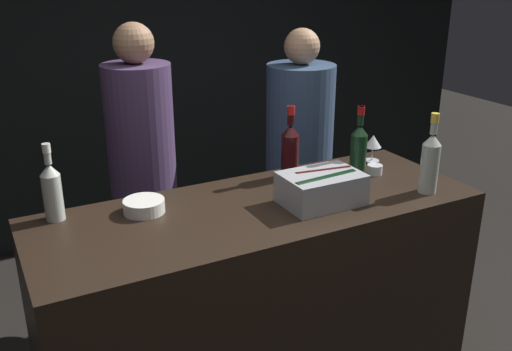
{
  "coord_description": "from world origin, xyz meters",
  "views": [
    {
      "loc": [
        -1.01,
        -1.54,
        2.0
      ],
      "look_at": [
        0.0,
        0.37,
        1.18
      ],
      "focal_mm": 40.0,
      "sensor_mm": 36.0,
      "label": 1
    }
  ],
  "objects_px": {
    "rose_wine_bottle": "(430,161)",
    "red_wine_bottle_tall": "(290,148)",
    "ice_bin_with_bottles": "(322,187)",
    "bowl_white": "(144,206)",
    "white_wine_bottle": "(52,189)",
    "person_in_hoodie": "(299,150)",
    "candle_votive": "(375,169)",
    "red_wine_bottle_burgundy": "(358,153)",
    "wine_glass": "(373,142)",
    "person_blond_tee": "(143,164)"
  },
  "relations": [
    {
      "from": "ice_bin_with_bottles",
      "to": "red_wine_bottle_burgundy",
      "type": "distance_m",
      "value": 0.28
    },
    {
      "from": "wine_glass",
      "to": "red_wine_bottle_tall",
      "type": "relative_size",
      "value": 0.4
    },
    {
      "from": "bowl_white",
      "to": "wine_glass",
      "type": "relative_size",
      "value": 1.23
    },
    {
      "from": "rose_wine_bottle",
      "to": "red_wine_bottle_tall",
      "type": "bearing_deg",
      "value": 134.86
    },
    {
      "from": "bowl_white",
      "to": "wine_glass",
      "type": "xyz_separation_m",
      "value": [
        1.19,
        0.07,
        0.07
      ]
    },
    {
      "from": "ice_bin_with_bottles",
      "to": "white_wine_bottle",
      "type": "bearing_deg",
      "value": 160.79
    },
    {
      "from": "ice_bin_with_bottles",
      "to": "person_in_hoodie",
      "type": "relative_size",
      "value": 0.2
    },
    {
      "from": "bowl_white",
      "to": "person_blond_tee",
      "type": "distance_m",
      "value": 0.89
    },
    {
      "from": "wine_glass",
      "to": "ice_bin_with_bottles",
      "type": "bearing_deg",
      "value": -148.31
    },
    {
      "from": "rose_wine_bottle",
      "to": "red_wine_bottle_tall",
      "type": "distance_m",
      "value": 0.61
    },
    {
      "from": "white_wine_bottle",
      "to": "rose_wine_bottle",
      "type": "xyz_separation_m",
      "value": [
        1.47,
        -0.46,
        0.02
      ]
    },
    {
      "from": "ice_bin_with_bottles",
      "to": "person_blond_tee",
      "type": "relative_size",
      "value": 0.19
    },
    {
      "from": "rose_wine_bottle",
      "to": "red_wine_bottle_tall",
      "type": "relative_size",
      "value": 1.05
    },
    {
      "from": "wine_glass",
      "to": "person_blond_tee",
      "type": "xyz_separation_m",
      "value": [
        -0.94,
        0.78,
        -0.2
      ]
    },
    {
      "from": "candle_votive",
      "to": "person_in_hoodie",
      "type": "height_order",
      "value": "person_in_hoodie"
    },
    {
      "from": "rose_wine_bottle",
      "to": "red_wine_bottle_burgundy",
      "type": "bearing_deg",
      "value": 135.38
    },
    {
      "from": "wine_glass",
      "to": "candle_votive",
      "type": "height_order",
      "value": "wine_glass"
    },
    {
      "from": "candle_votive",
      "to": "person_in_hoodie",
      "type": "distance_m",
      "value": 0.92
    },
    {
      "from": "wine_glass",
      "to": "person_in_hoodie",
      "type": "height_order",
      "value": "person_in_hoodie"
    },
    {
      "from": "ice_bin_with_bottles",
      "to": "white_wine_bottle",
      "type": "distance_m",
      "value": 1.06
    },
    {
      "from": "wine_glass",
      "to": "candle_votive",
      "type": "bearing_deg",
      "value": -124.6
    },
    {
      "from": "red_wine_bottle_tall",
      "to": "wine_glass",
      "type": "bearing_deg",
      "value": -0.15
    },
    {
      "from": "rose_wine_bottle",
      "to": "person_in_hoodie",
      "type": "xyz_separation_m",
      "value": [
        0.08,
        1.17,
        -0.31
      ]
    },
    {
      "from": "ice_bin_with_bottles",
      "to": "person_in_hoodie",
      "type": "bearing_deg",
      "value": 62.37
    },
    {
      "from": "candle_votive",
      "to": "white_wine_bottle",
      "type": "relative_size",
      "value": 0.23
    },
    {
      "from": "red_wine_bottle_tall",
      "to": "person_in_hoodie",
      "type": "bearing_deg",
      "value": 55.03
    },
    {
      "from": "wine_glass",
      "to": "person_blond_tee",
      "type": "bearing_deg",
      "value": 140.59
    },
    {
      "from": "person_in_hoodie",
      "to": "ice_bin_with_bottles",
      "type": "bearing_deg",
      "value": -142.68
    },
    {
      "from": "bowl_white",
      "to": "wine_glass",
      "type": "height_order",
      "value": "wine_glass"
    },
    {
      "from": "wine_glass",
      "to": "red_wine_bottle_burgundy",
      "type": "xyz_separation_m",
      "value": [
        -0.26,
        -0.22,
        0.05
      ]
    },
    {
      "from": "person_blond_tee",
      "to": "person_in_hoodie",
      "type": "bearing_deg",
      "value": -154.9
    },
    {
      "from": "bowl_white",
      "to": "red_wine_bottle_tall",
      "type": "relative_size",
      "value": 0.49
    },
    {
      "from": "ice_bin_with_bottles",
      "to": "wine_glass",
      "type": "relative_size",
      "value": 2.41
    },
    {
      "from": "ice_bin_with_bottles",
      "to": "red_wine_bottle_burgundy",
      "type": "xyz_separation_m",
      "value": [
        0.25,
        0.1,
        0.08
      ]
    },
    {
      "from": "rose_wine_bottle",
      "to": "red_wine_bottle_burgundy",
      "type": "distance_m",
      "value": 0.3
    },
    {
      "from": "ice_bin_with_bottles",
      "to": "person_in_hoodie",
      "type": "xyz_separation_m",
      "value": [
        0.55,
        1.05,
        -0.23
      ]
    },
    {
      "from": "wine_glass",
      "to": "red_wine_bottle_tall",
      "type": "distance_m",
      "value": 0.48
    },
    {
      "from": "red_wine_bottle_tall",
      "to": "person_blond_tee",
      "type": "xyz_separation_m",
      "value": [
        -0.47,
        0.78,
        -0.24
      ]
    },
    {
      "from": "candle_votive",
      "to": "rose_wine_bottle",
      "type": "relative_size",
      "value": 0.2
    },
    {
      "from": "bowl_white",
      "to": "person_blond_tee",
      "type": "bearing_deg",
      "value": 73.71
    },
    {
      "from": "candle_votive",
      "to": "white_wine_bottle",
      "type": "distance_m",
      "value": 1.42
    },
    {
      "from": "white_wine_bottle",
      "to": "wine_glass",
      "type": "bearing_deg",
      "value": -1.13
    },
    {
      "from": "bowl_white",
      "to": "white_wine_bottle",
      "type": "distance_m",
      "value": 0.35
    },
    {
      "from": "wine_glass",
      "to": "red_wine_bottle_burgundy",
      "type": "distance_m",
      "value": 0.35
    },
    {
      "from": "red_wine_bottle_tall",
      "to": "person_blond_tee",
      "type": "relative_size",
      "value": 0.2
    },
    {
      "from": "white_wine_bottle",
      "to": "red_wine_bottle_burgundy",
      "type": "relative_size",
      "value": 0.86
    },
    {
      "from": "ice_bin_with_bottles",
      "to": "person_in_hoodie",
      "type": "distance_m",
      "value": 1.21
    },
    {
      "from": "red_wine_bottle_tall",
      "to": "red_wine_bottle_burgundy",
      "type": "xyz_separation_m",
      "value": [
        0.22,
        -0.22,
        0.01
      ]
    },
    {
      "from": "ice_bin_with_bottles",
      "to": "rose_wine_bottle",
      "type": "relative_size",
      "value": 0.92
    },
    {
      "from": "wine_glass",
      "to": "person_blond_tee",
      "type": "distance_m",
      "value": 1.24
    }
  ]
}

